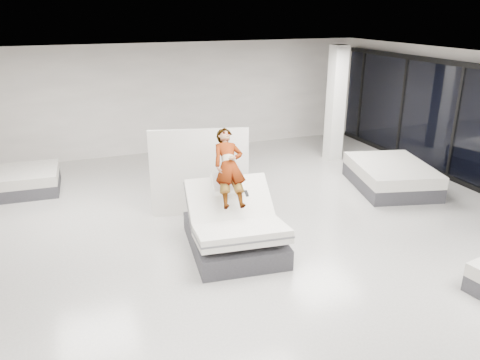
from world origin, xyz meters
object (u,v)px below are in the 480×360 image
Objects in this scene: hero_bed at (234,229)px; flat_bed_right_far at (391,176)px; divider_panel at (200,173)px; flat_bed_left_far at (15,182)px; remote at (247,193)px; person at (230,179)px; column at (336,104)px.

flat_bed_right_far is at bearing 18.38° from hero_bed.
flat_bed_left_far is at bearing 157.52° from divider_panel.
flat_bed_left_far is (-4.09, 4.49, -0.80)m from remote.
divider_panel is (-0.17, 1.38, -0.31)m from person.
person is 0.61× the size of flat_bed_right_far.
remote is at bearing -13.02° from hero_bed.
person is 0.48× the size of column.
divider_panel reaches higher than flat_bed_right_far.
column is (-0.09, 2.52, 1.30)m from flat_bed_right_far.
hero_bed reaches higher than flat_bed_right_far.
hero_bed is at bearing -90.00° from person.
flat_bed_right_far is (4.39, 1.58, -0.77)m from remote.
flat_bed_right_far is 2.83m from column.
remote reaches higher than flat_bed_left_far.
column is (8.39, -0.40, 1.33)m from flat_bed_left_far.
hero_bed is 1.79m from divider_panel.
divider_panel reaches higher than hero_bed.
column is at bearing -2.72° from flat_bed_left_far.
divider_panel is 1.01× the size of flat_bed_left_far.
hero_bed is at bearing -161.62° from flat_bed_right_far.
remote is at bearing -65.00° from divider_panel.
person is 1.42m from divider_panel.
flat_bed_left_far is (-8.48, 2.91, -0.04)m from flat_bed_right_far.
divider_panel is 4.78m from flat_bed_right_far.
column is (4.48, 3.72, 0.36)m from person.
flat_bed_right_far reaches higher than flat_bed_left_far.
remote is 4.73m from flat_bed_right_far.
remote is 6.13m from flat_bed_left_far.
hero_bed is 1.10× the size of flat_bed_left_far.
remote is at bearing -57.85° from person.
hero_bed is 1.08× the size of divider_panel.
column reaches higher than flat_bed_left_far.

